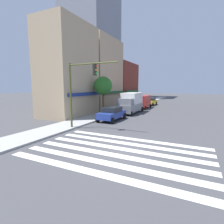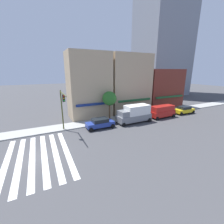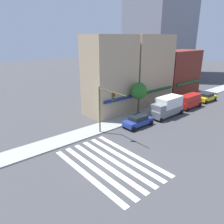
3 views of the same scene
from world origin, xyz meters
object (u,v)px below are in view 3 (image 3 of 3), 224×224
box_truck_grey (167,106)px  sedan_yellow (207,97)px  street_tree (139,91)px  sedan_blue (138,121)px  pedestrian_blue_shirt (164,102)px  traffic_signal (105,104)px  van_red (189,101)px

box_truck_grey → sedan_yellow: size_ratio=1.41×
box_truck_grey → street_tree: size_ratio=1.20×
box_truck_grey → sedan_yellow: 12.71m
sedan_blue → pedestrian_blue_shirt: bearing=16.7°
box_truck_grey → street_tree: (-3.47, 2.80, 2.48)m
box_truck_grey → sedan_yellow: box_truck_grey is taller
sedan_yellow → traffic_signal: bearing=-179.8°
traffic_signal → van_red: traffic_signal is taller
van_red → sedan_yellow: van_red is taller
box_truck_grey → van_red: (6.47, -0.00, -0.30)m
sedan_yellow → pedestrian_blue_shirt: bearing=165.2°
van_red → pedestrian_blue_shirt: 4.47m
van_red → sedan_yellow: 6.23m
pedestrian_blue_shirt → van_red: bearing=13.7°
traffic_signal → pedestrian_blue_shirt: size_ratio=3.44×
traffic_signal → van_red: (18.23, -0.56, -2.90)m
van_red → sedan_yellow: bearing=-1.2°
box_truck_grey → traffic_signal: bearing=175.9°
traffic_signal → sedan_blue: 6.31m
traffic_signal → sedan_yellow: size_ratio=1.37×
van_red → traffic_signal: bearing=177.0°
traffic_signal → street_tree: bearing=15.1°
street_tree → box_truck_grey: bearing=-38.9°
street_tree → sedan_yellow: bearing=-9.8°
sedan_yellow → van_red: bearing=-178.5°
traffic_signal → sedan_blue: (5.32, -0.56, -3.35)m
pedestrian_blue_shirt → sedan_blue: bearing=-110.3°
pedestrian_blue_shirt → street_tree: bearing=-126.7°
pedestrian_blue_shirt → street_tree: 7.15m
sedan_yellow → pedestrian_blue_shirt: (-9.67, 2.83, 0.23)m
pedestrian_blue_shirt → street_tree: (-6.49, -0.03, 2.99)m
traffic_signal → sedan_blue: traffic_signal is taller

